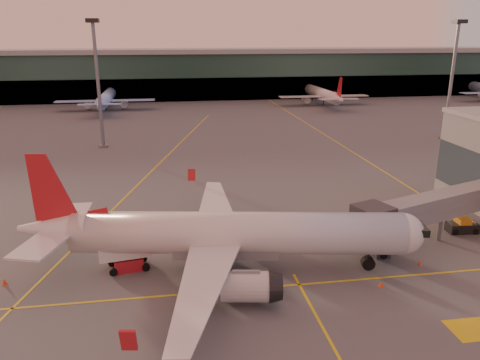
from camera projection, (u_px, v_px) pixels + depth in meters
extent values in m
plane|color=#4C4F54|center=(258.00, 320.00, 38.89)|extent=(600.00, 600.00, 0.00)
cube|color=yellow|center=(247.00, 289.00, 43.60)|extent=(80.00, 0.25, 0.01)
cube|color=yellow|center=(150.00, 173.00, 79.80)|extent=(31.30, 115.98, 0.01)
cube|color=yellow|center=(326.00, 135.00, 109.34)|extent=(0.25, 160.00, 0.01)
cube|color=#19382D|center=(183.00, 76.00, 170.31)|extent=(400.00, 18.00, 16.00)
cube|color=gray|center=(182.00, 51.00, 167.67)|extent=(400.00, 20.00, 1.60)
cube|color=black|center=(184.00, 90.00, 163.49)|extent=(400.00, 1.00, 8.00)
cylinder|color=slate|center=(98.00, 87.00, 94.35)|extent=(0.70, 0.70, 25.00)
cube|color=black|center=(92.00, 20.00, 90.55)|extent=(2.40, 2.40, 0.80)
cube|color=slate|center=(104.00, 146.00, 98.02)|extent=(1.60, 1.60, 0.50)
cylinder|color=slate|center=(451.00, 83.00, 101.81)|extent=(0.70, 0.70, 25.00)
cube|color=black|center=(459.00, 21.00, 98.01)|extent=(2.40, 2.40, 0.80)
cube|color=slate|center=(444.00, 138.00, 105.48)|extent=(1.60, 1.60, 0.50)
cylinder|color=silver|center=(238.00, 233.00, 45.75)|extent=(32.46, 9.49, 4.14)
sphere|color=silver|center=(403.00, 234.00, 45.58)|extent=(4.05, 4.05, 4.05)
cube|color=black|center=(416.00, 229.00, 45.41)|extent=(2.29, 2.96, 0.72)
cone|color=silver|center=(54.00, 229.00, 45.86)|extent=(7.63, 5.06, 3.93)
cube|color=silver|center=(43.00, 244.00, 42.45)|extent=(5.21, 7.38, 0.21)
cylinder|color=silver|center=(246.00, 287.00, 40.43)|extent=(4.71, 3.38, 2.69)
cylinder|color=black|center=(213.00, 275.00, 44.17)|extent=(2.08, 1.74, 1.86)
cylinder|color=black|center=(213.00, 270.00, 44.00)|extent=(0.37, 0.37, 1.14)
cube|color=silver|center=(71.00, 215.00, 49.19)|extent=(3.53, 6.77, 0.21)
cylinder|color=silver|center=(246.00, 229.00, 52.43)|extent=(4.71, 3.38, 2.69)
cylinder|color=black|center=(216.00, 250.00, 49.30)|extent=(2.08, 1.74, 1.86)
cylinder|color=black|center=(216.00, 245.00, 49.13)|extent=(0.37, 0.37, 1.14)
cube|color=slate|center=(226.00, 245.00, 46.17)|extent=(10.63, 4.98, 1.65)
cylinder|color=black|center=(368.00, 263.00, 46.57)|extent=(1.42, 1.03, 1.30)
cube|color=slate|center=(443.00, 204.00, 52.61)|extent=(21.62, 10.01, 2.70)
cube|color=#2D3035|center=(372.00, 220.00, 48.13)|extent=(4.36, 4.36, 3.00)
cube|color=#2D3035|center=(380.00, 244.00, 50.17)|extent=(1.60, 2.40, 2.40)
cylinder|color=black|center=(383.00, 255.00, 49.38)|extent=(0.80, 0.40, 0.80)
cylinder|color=black|center=(374.00, 246.00, 51.45)|extent=(0.80, 0.40, 0.80)
cylinder|color=slate|center=(440.00, 228.00, 53.47)|extent=(0.50, 0.50, 3.14)
cube|color=maroon|center=(129.00, 263.00, 47.23)|extent=(3.12, 2.54, 1.32)
cube|color=silver|center=(124.00, 244.00, 46.53)|extent=(5.40, 3.00, 2.47)
cylinder|color=black|center=(113.00, 272.00, 45.87)|extent=(0.83, 0.43, 0.79)
cylinder|color=black|center=(146.00, 267.00, 46.82)|extent=(0.83, 0.43, 0.79)
cube|color=black|center=(462.00, 227.00, 56.04)|extent=(3.64, 2.15, 1.13)
cube|color=orange|center=(463.00, 221.00, 55.81)|extent=(1.58, 1.77, 0.92)
cylinder|color=black|center=(455.00, 232.00, 55.24)|extent=(0.74, 0.37, 0.72)
cylinder|color=black|center=(475.00, 231.00, 55.40)|extent=(0.74, 0.37, 0.72)
cone|color=#F13D0C|center=(420.00, 263.00, 48.09)|extent=(0.37, 0.37, 0.48)
cube|color=#F13D0C|center=(420.00, 265.00, 48.16)|extent=(0.32, 0.32, 0.03)
cone|color=#F13D0C|center=(4.00, 282.00, 44.30)|extent=(0.47, 0.47, 0.60)
cube|color=#F13D0C|center=(5.00, 284.00, 44.38)|extent=(0.41, 0.41, 0.03)
cone|color=#F13D0C|center=(201.00, 212.00, 61.75)|extent=(0.42, 0.42, 0.54)
cube|color=#F13D0C|center=(201.00, 214.00, 61.83)|extent=(0.36, 0.36, 0.03)
cone|color=#F13D0C|center=(381.00, 284.00, 43.91)|extent=(0.44, 0.44, 0.56)
cube|color=#F13D0C|center=(381.00, 287.00, 43.99)|extent=(0.38, 0.38, 0.03)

